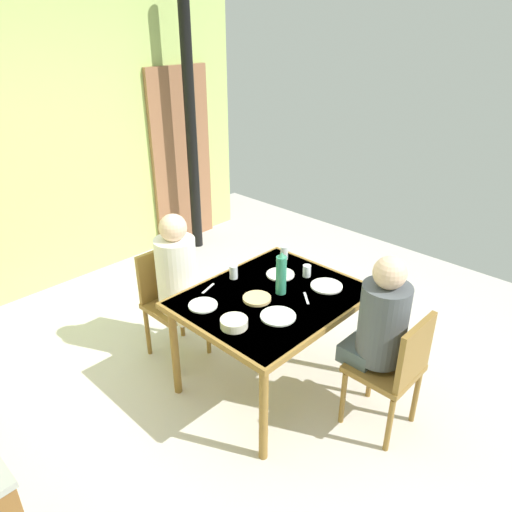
% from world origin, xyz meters
% --- Properties ---
extents(ground_plane, '(6.19, 6.19, 0.00)m').
position_xyz_m(ground_plane, '(0.00, 0.00, 0.00)').
color(ground_plane, beige).
extents(wall_back, '(4.58, 0.10, 2.85)m').
position_xyz_m(wall_back, '(0.00, 2.38, 1.42)').
color(wall_back, '#B1CB6E').
rests_on(wall_back, ground_plane).
extents(door_wooden, '(0.80, 0.05, 2.00)m').
position_xyz_m(door_wooden, '(1.52, 2.30, 1.00)').
color(door_wooden, '#936142').
rests_on(door_wooden, ground_plane).
extents(stove_pipe_column, '(0.12, 0.12, 2.85)m').
position_xyz_m(stove_pipe_column, '(1.46, 2.03, 1.42)').
color(stove_pipe_column, black).
rests_on(stove_pipe_column, ground_plane).
extents(dining_table, '(1.21, 0.99, 0.75)m').
position_xyz_m(dining_table, '(0.27, -0.23, 0.68)').
color(dining_table, olive).
rests_on(dining_table, ground_plane).
extents(chair_near_diner, '(0.40, 0.40, 0.87)m').
position_xyz_m(chair_near_diner, '(0.48, -1.07, 0.50)').
color(chair_near_diner, olive).
rests_on(chair_near_diner, ground_plane).
extents(chair_far_diner, '(0.40, 0.40, 0.87)m').
position_xyz_m(chair_far_diner, '(0.02, 0.62, 0.50)').
color(chair_far_diner, olive).
rests_on(chair_far_diner, ground_plane).
extents(person_near_diner, '(0.30, 0.37, 0.77)m').
position_xyz_m(person_near_diner, '(0.48, -0.94, 0.78)').
color(person_near_diner, '#48575B').
rests_on(person_near_diner, ground_plane).
extents(person_far_diner, '(0.30, 0.37, 0.77)m').
position_xyz_m(person_far_diner, '(0.02, 0.48, 0.78)').
color(person_far_diner, white).
rests_on(person_far_diner, ground_plane).
extents(water_bottle_green_near, '(0.07, 0.07, 0.31)m').
position_xyz_m(water_bottle_green_near, '(0.34, -0.24, 0.90)').
color(water_bottle_green_near, '#328969').
rests_on(water_bottle_green_near, dining_table).
extents(serving_bowl_center, '(0.17, 0.17, 0.05)m').
position_xyz_m(serving_bowl_center, '(-0.16, -0.30, 0.78)').
color(serving_bowl_center, silver).
rests_on(serving_bowl_center, dining_table).
extents(dinner_plate_near_left, '(0.19, 0.19, 0.01)m').
position_xyz_m(dinner_plate_near_left, '(-0.14, 0.01, 0.76)').
color(dinner_plate_near_left, white).
rests_on(dinner_plate_near_left, dining_table).
extents(dinner_plate_near_right, '(0.23, 0.23, 0.01)m').
position_xyz_m(dinner_plate_near_right, '(0.10, -0.43, 0.76)').
color(dinner_plate_near_right, white).
rests_on(dinner_plate_near_right, dining_table).
extents(dinner_plate_far_center, '(0.22, 0.22, 0.01)m').
position_xyz_m(dinner_plate_far_center, '(0.62, -0.42, 0.76)').
color(dinner_plate_far_center, white).
rests_on(dinner_plate_far_center, dining_table).
extents(dinner_plate_far_side, '(0.21, 0.21, 0.01)m').
position_xyz_m(dinner_plate_far_side, '(0.53, -0.08, 0.76)').
color(dinner_plate_far_side, white).
rests_on(dinner_plate_far_side, dining_table).
extents(drinking_glass_by_near_diner, '(0.06, 0.06, 0.09)m').
position_xyz_m(drinking_glass_by_near_diner, '(0.65, -0.22, 0.80)').
color(drinking_glass_by_near_diner, silver).
rests_on(drinking_glass_by_near_diner, dining_table).
extents(drinking_glass_by_far_diner, '(0.06, 0.06, 0.11)m').
position_xyz_m(drinking_glass_by_far_diner, '(0.74, 0.08, 0.81)').
color(drinking_glass_by_far_diner, silver).
rests_on(drinking_glass_by_far_diner, dining_table).
extents(drinking_glass_spare_center, '(0.06, 0.06, 0.10)m').
position_xyz_m(drinking_glass_spare_center, '(0.26, 0.14, 0.81)').
color(drinking_glass_spare_center, silver).
rests_on(drinking_glass_spare_center, dining_table).
extents(bread_plate_sliced, '(0.19, 0.19, 0.02)m').
position_xyz_m(bread_plate_sliced, '(0.16, -0.19, 0.76)').
color(bread_plate_sliced, '#DBB77A').
rests_on(bread_plate_sliced, dining_table).
extents(cutlery_knife_near, '(0.15, 0.06, 0.00)m').
position_xyz_m(cutlery_knife_near, '(0.03, 0.16, 0.76)').
color(cutlery_knife_near, silver).
rests_on(cutlery_knife_near, dining_table).
extents(cutlery_fork_near, '(0.11, 0.12, 0.00)m').
position_xyz_m(cutlery_fork_near, '(0.40, -0.42, 0.76)').
color(cutlery_fork_near, silver).
rests_on(cutlery_fork_near, dining_table).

